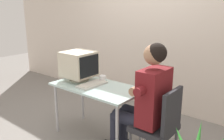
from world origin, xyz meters
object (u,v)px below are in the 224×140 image
desk (97,91)px  crt_monitor (79,64)px  keyboard (92,84)px  office_chair (160,123)px  person_seated (145,98)px  desk_mug (102,79)px

desk → crt_monitor: bearing=174.6°
keyboard → office_chair: (0.97, -0.00, -0.23)m
person_seated → desk_mug: (-0.78, 0.20, 0.02)m
office_chair → desk_mug: 1.03m
keyboard → desk_mug: 0.20m
office_chair → keyboard: bearing=179.9°
desk → desk_mug: desk_mug is taller
keyboard → office_chair: office_chair is taller
desk → office_chair: 0.93m
crt_monitor → keyboard: (0.29, -0.05, -0.21)m
office_chair → person_seated: size_ratio=0.67×
office_chair → person_seated: 0.30m
crt_monitor → office_chair: 1.34m
person_seated → office_chair: bearing=0.0°
office_chair → desk_mug: (-0.97, 0.20, 0.26)m
crt_monitor → desk_mug: crt_monitor is taller
crt_monitor → office_chair: size_ratio=0.44×
desk_mug → person_seated: bearing=-14.5°
crt_monitor → desk_mug: 0.37m
desk → crt_monitor: 0.45m
desk → keyboard: 0.10m
office_chair → crt_monitor: bearing=177.5°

